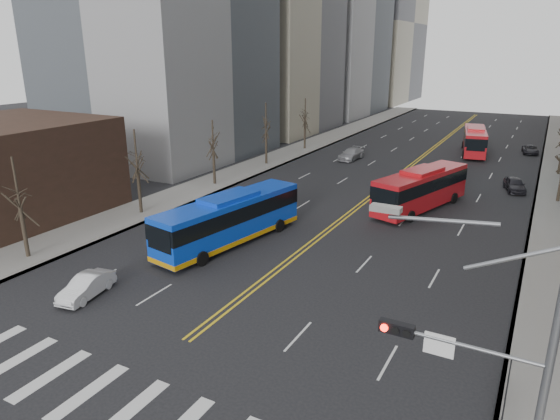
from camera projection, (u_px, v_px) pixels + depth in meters
name	position (u px, v px, depth m)	size (l,w,h in m)	color
ground	(109.00, 401.00, 20.41)	(220.00, 220.00, 0.00)	black
sidewalk_left	(278.00, 158.00, 65.51)	(5.00, 130.00, 0.15)	gray
crosswalk	(109.00, 401.00, 20.41)	(26.70, 4.00, 0.01)	silver
centerline	(422.00, 156.00, 66.48)	(0.55, 100.00, 0.01)	gold
signal_mast	(490.00, 372.00, 14.38)	(5.37, 0.37, 9.39)	gray
pedestrian_railing	(504.00, 409.00, 18.74)	(0.06, 6.06, 1.02)	black
street_trees	(309.00, 139.00, 51.08)	(35.20, 47.20, 7.60)	black
blue_bus	(230.00, 218.00, 36.39)	(4.97, 13.13, 3.72)	blue
red_bus_near	(421.00, 187.00, 44.17)	(6.04, 12.04, 3.71)	#B41319
red_bus_far	(475.00, 139.00, 67.64)	(4.50, 11.74, 3.63)	#B41319
car_white	(86.00, 286.00, 28.84)	(1.35, 3.87, 1.27)	silver
car_dark_mid	(515.00, 184.00, 50.17)	(1.66, 4.12, 1.41)	black
car_silver	(351.00, 154.00, 64.50)	(2.02, 4.97, 1.44)	#97979C
car_dark_far	(530.00, 150.00, 68.15)	(1.88, 4.08, 1.13)	black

